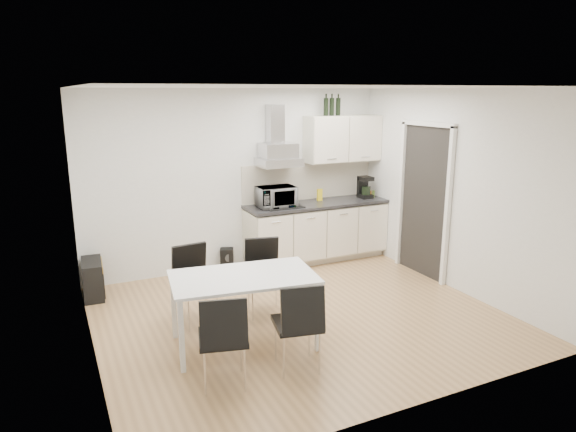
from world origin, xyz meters
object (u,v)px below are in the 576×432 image
kitchenette (318,207)px  chair_near_left (223,339)px  floor_speaker (227,259)px  chair_far_left (197,286)px  dining_table (243,283)px  guitar_amp (93,279)px  chair_near_right (297,325)px  chair_far_right (265,278)px

kitchenette → chair_near_left: 3.67m
floor_speaker → chair_far_left: bearing=-98.6°
dining_table → guitar_amp: (-1.29, 2.02, -0.43)m
chair_near_left → guitar_amp: 2.78m
kitchenette → floor_speaker: kitchenette is taller
dining_table → kitchenette: bearing=54.1°
dining_table → chair_near_left: size_ratio=1.76×
chair_near_left → chair_near_right: (0.71, -0.03, 0.00)m
dining_table → chair_near_left: 0.79m
dining_table → chair_far_right: bearing=59.0°
kitchenette → chair_far_left: size_ratio=2.86×
chair_near_right → guitar_amp: bearing=132.2°
guitar_amp → floor_speaker: guitar_amp is taller
dining_table → chair_near_left: bearing=-116.9°
kitchenette → chair_near_right: bearing=-122.0°
chair_far_right → chair_near_left: 1.53m
kitchenette → floor_speaker: size_ratio=7.93×
chair_far_left → chair_far_right: (0.78, -0.11, 0.00)m
dining_table → floor_speaker: 2.40m
chair_near_right → chair_far_left: bearing=124.6°
chair_near_right → guitar_amp: chair_near_right is taller
chair_far_right → chair_near_left: same height
kitchenette → chair_near_left: bearing=-131.8°
chair_near_left → floor_speaker: bearing=85.2°
chair_far_right → floor_speaker: chair_far_right is taller
floor_speaker → chair_near_right: bearing=-75.0°
kitchenette → guitar_amp: size_ratio=4.31×
chair_far_left → guitar_amp: bearing=-59.2°
chair_far_left → chair_near_left: same height
floor_speaker → chair_near_left: bearing=-88.4°
kitchenette → chair_far_right: kitchenette is taller
kitchenette → chair_far_right: 2.17m
chair_near_right → dining_table: bearing=125.0°
dining_table → chair_far_left: size_ratio=1.76×
chair_near_right → floor_speaker: bearing=95.8°
kitchenette → chair_near_right: size_ratio=2.86×
chair_far_left → dining_table: bearing=106.1°
chair_far_left → chair_far_right: size_ratio=1.00×
dining_table → chair_near_right: (0.28, -0.66, -0.23)m
chair_far_left → chair_near_left: bearing=77.7°
kitchenette → guitar_amp: kitchenette is taller
dining_table → floor_speaker: size_ratio=4.87×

